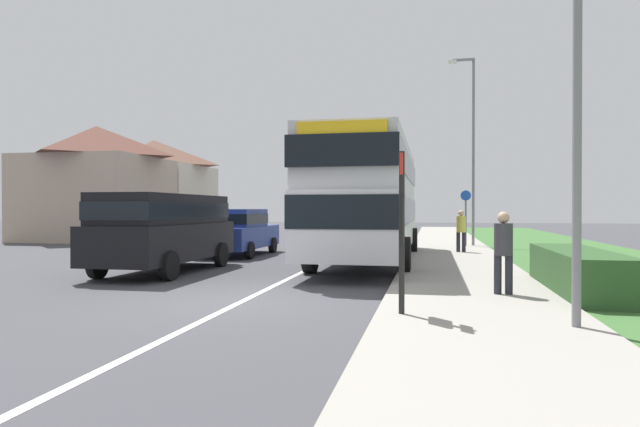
% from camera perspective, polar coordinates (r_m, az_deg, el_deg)
% --- Properties ---
extents(ground_plane, '(120.00, 120.00, 0.00)m').
position_cam_1_polar(ground_plane, '(10.43, -8.08, -9.02)').
color(ground_plane, '#424247').
extents(lane_marking_centre, '(0.14, 60.00, 0.01)m').
position_cam_1_polar(lane_marking_centre, '(18.11, 0.47, -4.95)').
color(lane_marking_centre, silver).
rests_on(lane_marking_centre, ground_plane).
extents(pavement_near_side, '(3.20, 68.00, 0.12)m').
position_cam_1_polar(pavement_near_side, '(15.80, 14.23, -5.56)').
color(pavement_near_side, '#9E998E').
rests_on(pavement_near_side, ground_plane).
extents(grass_verge_seaward, '(6.00, 68.00, 0.08)m').
position_cam_1_polar(grass_verge_seaward, '(16.57, 29.32, -5.40)').
color(grass_verge_seaward, '#3D6B33').
rests_on(grass_verge_seaward, ground_plane).
extents(roadside_hedge, '(1.10, 4.39, 0.90)m').
position_cam_1_polar(roadside_hedge, '(12.09, 25.19, -5.59)').
color(roadside_hedge, '#2D5128').
rests_on(roadside_hedge, ground_plane).
extents(double_decker_bus, '(2.80, 11.44, 3.70)m').
position_cam_1_polar(double_decker_bus, '(17.59, 5.18, 1.86)').
color(double_decker_bus, '#BCBCC1').
rests_on(double_decker_bus, ground_plane).
extents(parked_van_black, '(2.11, 5.30, 2.11)m').
position_cam_1_polar(parked_van_black, '(15.49, -15.76, -1.24)').
color(parked_van_black, black).
rests_on(parked_van_black, ground_plane).
extents(parked_car_blue, '(1.99, 4.51, 1.71)m').
position_cam_1_polar(parked_car_blue, '(20.51, -8.50, -1.71)').
color(parked_car_blue, navy).
rests_on(parked_car_blue, ground_plane).
extents(pedestrian_at_stop, '(0.34, 0.34, 1.67)m').
position_cam_1_polar(pedestrian_at_stop, '(10.88, 18.48, -3.47)').
color(pedestrian_at_stop, '#23232D').
rests_on(pedestrian_at_stop, ground_plane).
extents(pedestrian_walking_away, '(0.34, 0.34, 1.67)m').
position_cam_1_polar(pedestrian_walking_away, '(21.06, 14.41, -1.56)').
color(pedestrian_walking_away, '#23232D').
rests_on(pedestrian_walking_away, ground_plane).
extents(bus_stop_sign, '(0.09, 0.52, 2.60)m').
position_cam_1_polar(bus_stop_sign, '(8.48, 8.47, -0.75)').
color(bus_stop_sign, black).
rests_on(bus_stop_sign, ground_plane).
extents(cycle_route_sign, '(0.44, 0.08, 2.52)m').
position_cam_1_polar(cycle_route_sign, '(24.65, 14.87, -0.21)').
color(cycle_route_sign, slate).
rests_on(cycle_route_sign, ground_plane).
extents(street_lamp_near, '(1.14, 0.20, 6.99)m').
position_cam_1_polar(street_lamp_near, '(8.52, 24.39, 16.23)').
color(street_lamp_near, slate).
rests_on(street_lamp_near, ground_plane).
extents(street_lamp_mid, '(1.14, 0.20, 8.32)m').
position_cam_1_polar(street_lamp_mid, '(25.19, 15.40, 7.31)').
color(street_lamp_mid, slate).
rests_on(street_lamp_mid, ground_plane).
extents(house_terrace_far_side, '(6.55, 12.53, 6.26)m').
position_cam_1_polar(house_terrace_far_side, '(35.22, -19.29, 2.75)').
color(house_terrace_far_side, tan).
rests_on(house_terrace_far_side, ground_plane).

